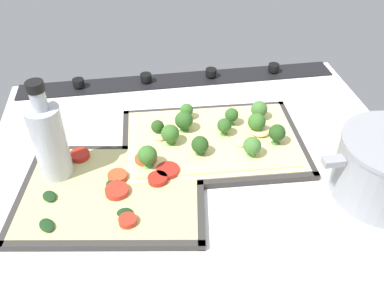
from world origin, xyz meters
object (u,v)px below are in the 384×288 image
baking_tray_back (112,193)px  baking_tray_front (212,144)px  broccoli_pizza (214,137)px  veggie_pizza_back (114,189)px  oil_bottle (50,143)px

baking_tray_back → baking_tray_front: bearing=-151.3°
broccoli_pizza → veggie_pizza_back: bearing=28.1°
baking_tray_back → veggie_pizza_back: veggie_pizza_back is taller
baking_tray_front → broccoli_pizza: size_ratio=1.07×
baking_tray_front → oil_bottle: oil_bottle is taller
broccoli_pizza → veggie_pizza_back: 22.94cm
oil_bottle → broccoli_pizza: bearing=-170.5°
baking_tray_front → oil_bottle: bearing=9.7°
baking_tray_back → oil_bottle: bearing=-31.6°
baking_tray_front → broccoli_pizza: 1.78cm
baking_tray_front → oil_bottle: size_ratio=1.83×
broccoli_pizza → veggie_pizza_back: size_ratio=1.06×
baking_tray_back → broccoli_pizza: bearing=-151.7°
baking_tray_back → veggie_pizza_back: 0.89cm
baking_tray_front → baking_tray_back: bearing=28.7°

